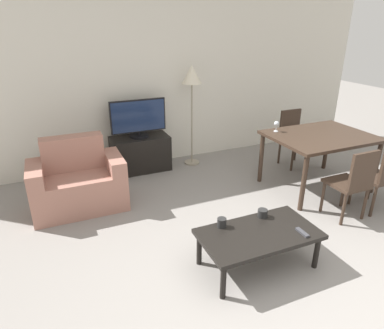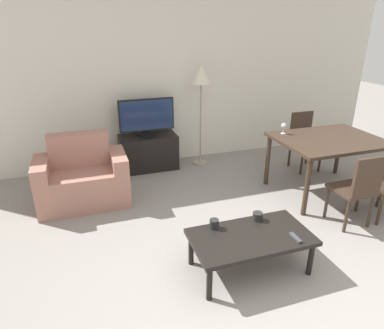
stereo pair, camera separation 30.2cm
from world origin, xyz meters
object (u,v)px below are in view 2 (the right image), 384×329
Objects in this scene: coffee_table at (251,239)px; floor_lamp at (201,81)px; armchair at (83,179)px; cup_colored_far at (214,224)px; tv at (147,117)px; cup_white_near at (258,216)px; dining_chair_near at (358,187)px; tv_stand at (149,152)px; remote_primary at (296,238)px; dining_table at (328,144)px; dining_chair_far at (304,138)px; wine_glass_left at (284,126)px.

floor_lamp reaches higher than coffee_table.
armchair is 12.33× the size of cup_colored_far.
tv is 2.52m from cup_white_near.
floor_lamp reaches higher than armchair.
floor_lamp is at bearing 22.42° from armchair.
coffee_table is 1.26× the size of dining_chair_near.
tv_stand is 5.77× the size of remote_primary.
tv is at bearing 175.56° from floor_lamp.
dining_table is at bearing -36.50° from tv.
tv is at bearing 39.27° from armchair.
dining_chair_far is at bearing 44.81° from cup_white_near.
dining_chair_far is at bearing 38.17° from cup_colored_far.
dining_chair_far is at bearing 1.90° from armchair.
coffee_table is at bearing -129.49° from wine_glass_left.
floor_lamp is 2.89m from remote_primary.
tv is 5.48× the size of remote_primary.
tv is (0.00, -0.00, 0.55)m from tv_stand.
coffee_table is 1.47m from dining_chair_near.
cup_colored_far is at bearing 148.09° from remote_primary.
tv_stand is 2.90m from remote_primary.
remote_primary is at bearing -66.10° from cup_white_near.
floor_lamp is 16.20× the size of cup_white_near.
remote_primary is (-0.09, -2.73, -0.94)m from floor_lamp.
dining_table reaches higher than remote_primary.
dining_chair_near reaches higher than remote_primary.
floor_lamp is (0.44, 2.56, 0.99)m from coffee_table.
dining_chair_near is 5.77× the size of remote_primary.
wine_glass_left is at bearing -36.16° from tv_stand.
floor_lamp is 17.63× the size of cup_colored_far.
floor_lamp is (0.83, -0.07, 1.05)m from tv_stand.
tv_stand is 1.34m from floor_lamp.
floor_lamp is at bearing 130.12° from dining_table.
coffee_table is (0.39, -2.63, 0.06)m from tv_stand.
remote_primary is (0.74, -2.80, 0.11)m from tv_stand.
tv is 2.98m from dining_chair_near.
cup_colored_far is (-1.71, -0.08, -0.07)m from dining_chair_near.
armchair is 2.64m from remote_primary.
cup_colored_far is at bearing -177.23° from dining_chair_near.
tv reaches higher than tv_stand.
wine_glass_left is at bearing 40.20° from cup_colored_far.
armchair is 1.95m from cup_colored_far.
tv is at bearing 92.82° from cup_colored_far.
wine_glass_left is (1.60, -1.17, 0.59)m from tv_stand.
dining_table is 13.73× the size of cup_white_near.
dining_chair_far is at bearing -17.32° from tv_stand.
tv_stand is 2.97m from dining_chair_near.
dining_chair_far is 5.77× the size of remote_primary.
remote_primary is at bearing -75.24° from tv_stand.
armchair is 3.21m from dining_chair_near.
armchair is 1.26× the size of tv_stand.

